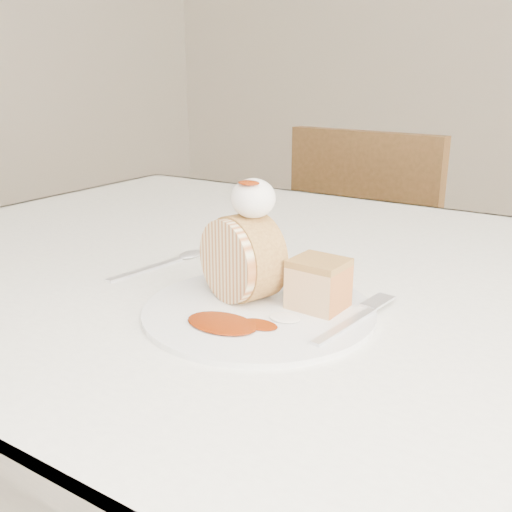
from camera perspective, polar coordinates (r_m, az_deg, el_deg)
The scene contains 10 objects.
table at distance 0.77m, azimuth 7.31°, elevation -8.02°, with size 1.40×0.90×0.75m.
chair_far at distance 1.60m, azimuth 11.88°, elevation -0.92°, with size 0.45×0.45×0.86m.
plate at distance 0.61m, azimuth 0.29°, elevation -5.44°, with size 0.25×0.25×0.01m, color white.
roulade_slice at distance 0.62m, azimuth -1.43°, elevation -0.21°, with size 0.09×0.09×0.05m, color beige.
cake_chunk at distance 0.60m, azimuth 6.27°, elevation -3.07°, with size 0.05×0.05×0.05m, color #AA8040.
whipped_cream at distance 0.60m, azimuth -0.28°, elevation 5.79°, with size 0.05×0.05×0.04m, color white.
caramel_drizzle at distance 0.58m, azimuth -0.73°, elevation 7.84°, with size 0.02×0.02×0.01m, color #701F04.
caramel_pool at distance 0.57m, azimuth -3.43°, elevation -6.70°, with size 0.08×0.05×0.00m, color #701F04, non-canonical shape.
fork at distance 0.57m, azimuth 8.91°, elevation -6.91°, with size 0.02×0.15×0.00m, color silver.
spoon at distance 0.75m, azimuth -10.91°, elevation -1.32°, with size 0.02×0.14×0.00m, color silver.
Camera 1 is at (0.29, -0.43, 0.99)m, focal length 40.00 mm.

